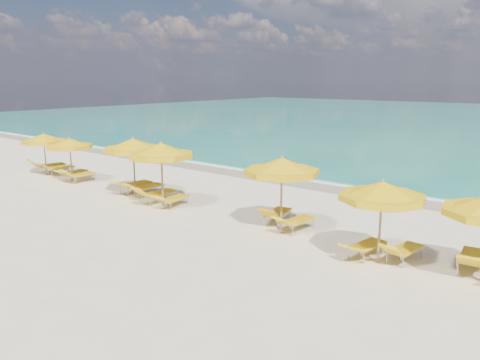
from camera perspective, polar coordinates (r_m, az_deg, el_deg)
The scene contains 23 objects.
ground_plane at distance 17.07m, azimuth -3.18°, elevation -4.78°, with size 120.00×120.00×0.00m, color beige.
wet_sand_band at distance 22.91m, azimuth 9.31°, elevation -0.47°, with size 120.00×2.60×0.01m, color tan.
foam_line at distance 23.59m, azimuth 10.28°, elevation -0.13°, with size 120.00×1.20×0.03m, color white.
whitecap_near at distance 34.04m, azimuth 8.59°, elevation 3.74°, with size 14.00×0.36×0.05m, color white.
umbrella_0 at distance 26.46m, azimuth -22.82°, elevation 4.65°, with size 2.82×2.82×2.25m.
umbrella_1 at distance 24.30m, azimuth -20.06°, elevation 4.18°, with size 2.88×2.88×2.21m.
umbrella_2 at distance 20.59m, azimuth -12.91°, elevation 4.11°, with size 3.18×3.18×2.56m.
umbrella_3 at distance 18.57m, azimuth -9.58°, elevation 3.51°, with size 3.41×3.41×2.61m.
umbrella_4 at distance 15.41m, azimuth 5.12°, elevation 1.59°, with size 2.70×2.70×2.53m.
umbrella_5 at distance 13.14m, azimuth 16.95°, elevation -1.39°, with size 2.70×2.70×2.37m.
lounger_0_left at distance 27.42m, azimuth -22.18°, elevation 1.37°, with size 0.97×1.95×0.83m.
lounger_0_right at distance 26.63m, azimuth -21.11°, elevation 1.12°, with size 0.85×1.85×0.75m.
lounger_1_left at distance 25.12m, azimuth -19.54°, elevation 0.58°, with size 0.90×1.82×0.64m.
lounger_1_right at distance 24.31m, azimuth -18.74°, elevation 0.28°, with size 0.61×1.74×0.77m.
lounger_2_left at distance 21.40m, azimuth -12.70°, elevation -0.90°, with size 0.70×1.96×0.71m.
lounger_2_right at distance 20.90m, azimuth -11.14°, elevation -1.19°, with size 0.60×1.81×0.67m.
lounger_3_left at distance 19.48m, azimuth -10.01°, elevation -2.07°, with size 0.74×1.92×0.84m.
lounger_3_right at distance 18.84m, azimuth -8.05°, elevation -2.63°, with size 0.71×1.69×0.63m.
lounger_4_left at distance 16.61m, azimuth 4.57°, elevation -4.51°, with size 0.92×1.83×0.78m.
lounger_4_right at distance 15.84m, azimuth 6.92°, elevation -5.45°, with size 0.76×1.77×0.70m.
lounger_5_left at distance 14.00m, azimuth 15.12°, elevation -8.26°, with size 0.80×1.77×0.61m.
lounger_5_right at distance 14.00m, azimuth 19.35°, elevation -8.54°, with size 0.77×1.70×0.71m.
lounger_6_left at distance 14.02m, azimuth 26.40°, elevation -9.02°, with size 0.83×1.90×0.78m.
Camera 1 is at (10.97, -12.08, 5.03)m, focal length 35.00 mm.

